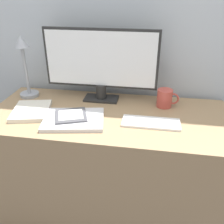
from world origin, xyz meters
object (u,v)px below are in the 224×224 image
object	(u,v)px
laptop	(74,119)
ereader	(71,115)
keyboard	(151,123)
desk_lamp	(24,63)
monitor	(101,63)
coffee_mug	(165,98)
notebook	(31,111)

from	to	relation	value
laptop	ereader	xyz separation A→B (m)	(-0.02, 0.01, 0.02)
keyboard	desk_lamp	size ratio (longest dim) A/B	0.78
laptop	desk_lamp	xyz separation A→B (m)	(-0.37, 0.27, 0.20)
desk_lamp	ereader	bearing A→B (deg)	-35.91
monitor	ereader	bearing A→B (deg)	-110.55
ereader	coffee_mug	size ratio (longest dim) A/B	1.63
ereader	desk_lamp	distance (m)	0.47
notebook	coffee_mug	size ratio (longest dim) A/B	2.17
notebook	keyboard	bearing A→B (deg)	-1.22
monitor	notebook	xyz separation A→B (m)	(-0.34, -0.24, -0.21)
notebook	ereader	bearing A→B (deg)	-9.58
monitor	ereader	distance (m)	0.36
ereader	notebook	world-z (taller)	ereader
desk_lamp	notebook	world-z (taller)	desk_lamp
keyboard	desk_lamp	bearing A→B (deg)	163.32
monitor	desk_lamp	size ratio (longest dim) A/B	1.77
monitor	keyboard	bearing A→B (deg)	-39.26
monitor	keyboard	world-z (taller)	monitor
keyboard	desk_lamp	world-z (taller)	desk_lamp
monitor	coffee_mug	xyz separation A→B (m)	(0.37, -0.04, -0.18)
monitor	notebook	bearing A→B (deg)	-145.33
ereader	desk_lamp	xyz separation A→B (m)	(-0.35, 0.25, 0.19)
laptop	ereader	world-z (taller)	ereader
keyboard	coffee_mug	size ratio (longest dim) A/B	2.34
monitor	coffee_mug	bearing A→B (deg)	-5.40
monitor	ereader	world-z (taller)	monitor
keyboard	desk_lamp	xyz separation A→B (m)	(-0.76, 0.23, 0.21)
desk_lamp	coffee_mug	world-z (taller)	desk_lamp
notebook	desk_lamp	bearing A→B (deg)	117.92
laptop	keyboard	bearing A→B (deg)	5.72
notebook	coffee_mug	world-z (taller)	coffee_mug
laptop	notebook	xyz separation A→B (m)	(-0.25, 0.05, 0.00)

